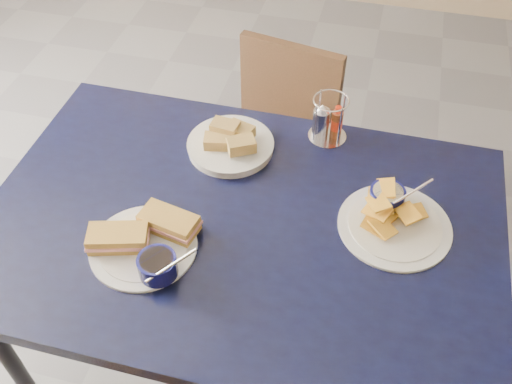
% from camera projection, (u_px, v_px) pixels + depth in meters
% --- Properties ---
extents(ground, '(6.00, 6.00, 0.00)m').
position_uv_depth(ground, '(318.00, 352.00, 2.00)').
color(ground, '#58585D').
rests_on(ground, ground).
extents(dining_table, '(1.30, 0.87, 0.75)m').
position_uv_depth(dining_table, '(241.00, 236.00, 1.47)').
color(dining_table, black).
rests_on(dining_table, ground).
extents(chair_far, '(0.44, 0.43, 0.79)m').
position_uv_depth(chair_far, '(275.00, 136.00, 2.09)').
color(chair_far, '#311D10').
rests_on(chair_far, ground).
extents(sandwich_plate, '(0.30, 0.26, 0.12)m').
position_uv_depth(sandwich_plate, '(146.00, 242.00, 1.35)').
color(sandwich_plate, white).
rests_on(sandwich_plate, dining_table).
extents(plantain_plate, '(0.28, 0.28, 0.12)m').
position_uv_depth(plantain_plate, '(391.00, 215.00, 1.41)').
color(plantain_plate, white).
rests_on(plantain_plate, dining_table).
extents(bread_basket, '(0.24, 0.24, 0.07)m').
position_uv_depth(bread_basket, '(231.00, 143.00, 1.59)').
color(bread_basket, white).
rests_on(bread_basket, dining_table).
extents(condiment_caddy, '(0.11, 0.11, 0.14)m').
position_uv_depth(condiment_caddy, '(327.00, 121.00, 1.60)').
color(condiment_caddy, silver).
rests_on(condiment_caddy, dining_table).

